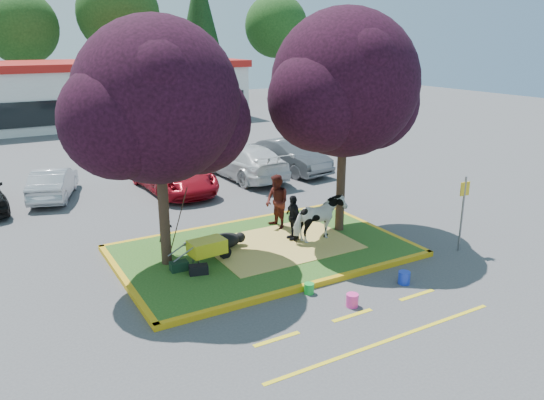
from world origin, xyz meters
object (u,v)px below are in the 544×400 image
bucket_green (309,288)px  bucket_pink (352,300)px  bucket_blue (404,278)px  calf (224,241)px  handler (166,230)px  sign_post (463,206)px  car_silver (53,183)px  cow (319,219)px  wheelbarrow (207,247)px

bucket_green → bucket_pink: bearing=-63.8°
bucket_pink → bucket_blue: 1.93m
calf → bucket_blue: size_ratio=3.15×
calf → bucket_green: 3.48m
handler → sign_post: bearing=-111.7°
calf → bucket_pink: calf is taller
sign_post → car_silver: sign_post is taller
cow → calf: (-2.73, 0.91, -0.48)m
wheelbarrow → bucket_blue: wheelbarrow is taller
calf → car_silver: car_silver is taller
wheelbarrow → bucket_green: (1.56, -2.66, -0.48)m
wheelbarrow → bucket_pink: bearing=-65.4°
cow → sign_post: 4.19m
sign_post → cow: bearing=150.3°
car_silver → handler: bearing=121.6°
calf → bucket_pink: size_ratio=3.30×
bucket_green → car_silver: 12.48m
handler → sign_post: size_ratio=0.66×
bucket_green → bucket_blue: 2.54m
wheelbarrow → sign_post: size_ratio=0.78×
calf → handler: 1.74m
cow → sign_post: (3.40, -2.39, 0.53)m
bucket_green → car_silver: size_ratio=0.07×
cow → bucket_pink: 3.90m
sign_post → calf: bearing=157.1°
sign_post → bucket_blue: size_ratio=6.91×
handler → bucket_blue: size_ratio=4.59×
bucket_blue → car_silver: size_ratio=0.09×
calf → bucket_green: size_ratio=3.85×
sign_post → bucket_blue: 3.33m
handler → cow: bearing=-102.5°
calf → car_silver: size_ratio=0.28×
cow → bucket_blue: size_ratio=5.06×
calf → bucket_blue: 5.22m
wheelbarrow → car_silver: car_silver is taller
bucket_green → bucket_pink: size_ratio=0.86×
cow → bucket_green: (-2.00, -2.49, -0.72)m
cow → wheelbarrow: bearing=81.4°
wheelbarrow → handler: bearing=122.2°
calf → handler: size_ratio=0.69×
sign_post → bucket_pink: sign_post is taller
cow → bucket_blue: 3.35m
cow → bucket_blue: bearing=-178.4°
bucket_pink → car_silver: 13.64m
calf → handler: bearing=149.0°
handler → car_silver: handler is taller
handler → bucket_green: handler is taller
bucket_pink → bucket_blue: bucket_blue is taller
wheelbarrow → car_silver: (-2.63, 9.09, 0.00)m
wheelbarrow → calf: bearing=37.0°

